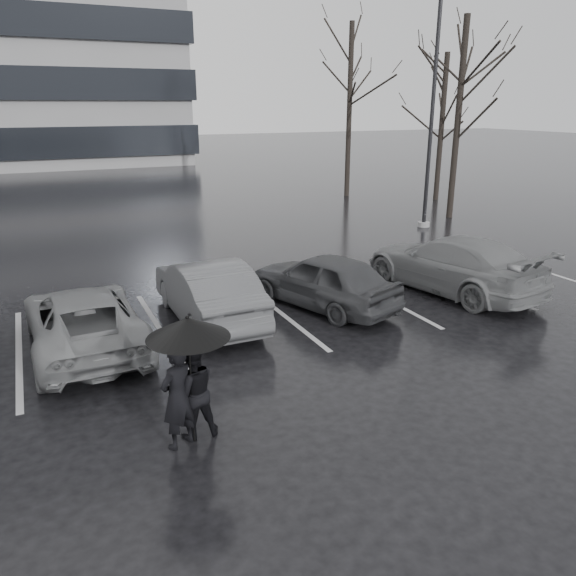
# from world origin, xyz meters

# --- Properties ---
(ground) EXTENTS (160.00, 160.00, 0.00)m
(ground) POSITION_xyz_m (0.00, 0.00, 0.00)
(ground) COLOR black
(ground) RESTS_ON ground
(car_main) EXTENTS (2.78, 4.22, 1.33)m
(car_main) POSITION_xyz_m (1.71, 2.38, 0.67)
(car_main) COLOR black
(car_main) RESTS_ON ground
(car_west_a) EXTENTS (1.49, 4.24, 1.40)m
(car_west_a) POSITION_xyz_m (-1.06, 2.71, 0.70)
(car_west_a) COLOR #313134
(car_west_a) RESTS_ON ground
(car_west_b) EXTENTS (2.15, 4.49, 1.23)m
(car_west_b) POSITION_xyz_m (-3.75, 2.23, 0.62)
(car_west_b) COLOR #525254
(car_west_b) RESTS_ON ground
(car_east) EXTENTS (2.86, 5.26, 1.45)m
(car_east) POSITION_xyz_m (5.32, 2.08, 0.72)
(car_east) COLOR #525254
(car_east) RESTS_ON ground
(pedestrian_left) EXTENTS (0.68, 0.59, 1.56)m
(pedestrian_left) POSITION_xyz_m (-2.90, -1.88, 0.78)
(pedestrian_left) COLOR black
(pedestrian_left) RESTS_ON ground
(pedestrian_right) EXTENTS (0.71, 0.55, 1.46)m
(pedestrian_right) POSITION_xyz_m (-2.64, -1.71, 0.73)
(pedestrian_right) COLOR black
(pedestrian_right) RESTS_ON ground
(umbrella) EXTENTS (1.16, 1.16, 1.96)m
(umbrella) POSITION_xyz_m (-2.70, -1.88, 1.78)
(umbrella) COLOR black
(umbrella) RESTS_ON ground
(lamp_post) EXTENTS (0.47, 0.47, 8.57)m
(lamp_post) POSITION_xyz_m (9.75, 8.87, 3.92)
(lamp_post) COLOR gray
(lamp_post) RESTS_ON ground
(stall_stripes) EXTENTS (19.72, 5.00, 0.00)m
(stall_stripes) POSITION_xyz_m (-0.80, 2.50, 0.00)
(stall_stripes) COLOR #B0B0B2
(stall_stripes) RESTS_ON ground
(tree_east) EXTENTS (0.26, 0.26, 8.00)m
(tree_east) POSITION_xyz_m (12.00, 10.00, 4.00)
(tree_east) COLOR black
(tree_east) RESTS_ON ground
(tree_ne) EXTENTS (0.26, 0.26, 7.00)m
(tree_ne) POSITION_xyz_m (14.50, 14.00, 3.50)
(tree_ne) COLOR black
(tree_ne) RESTS_ON ground
(tree_north) EXTENTS (0.26, 0.26, 8.50)m
(tree_north) POSITION_xyz_m (11.00, 17.00, 4.25)
(tree_north) COLOR black
(tree_north) RESTS_ON ground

